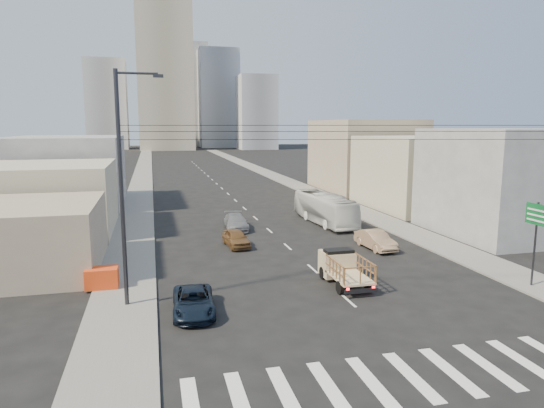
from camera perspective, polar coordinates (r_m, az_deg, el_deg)
name	(u,v)px	position (r m, az deg, el deg)	size (l,w,h in m)	color
ground	(364,314)	(25.13, 10.78, -12.65)	(420.00, 420.00, 0.00)	black
sidewalk_left	(142,176)	(91.59, -15.00, 3.17)	(3.50, 180.00, 0.12)	slate
sidewalk_right	(268,173)	(94.11, -0.52, 3.64)	(3.50, 180.00, 0.12)	slate
crosswalk	(431,374)	(20.36, 18.25, -18.43)	(18.59, 3.80, 0.01)	silver
lane_dashes	(219,186)	(75.35, -6.23, 2.13)	(0.15, 104.00, 0.01)	silver
flatbed_pickup	(344,266)	(29.09, 8.45, -7.24)	(1.95, 4.41, 1.90)	beige
navy_pickup	(193,302)	(24.93, -9.22, -11.28)	(2.02, 4.38, 1.22)	black
city_bus	(325,209)	(46.49, 6.22, -0.54)	(2.39, 10.22, 2.85)	silver
sedan_brown	(236,238)	(37.67, -4.25, -4.04)	(1.54, 3.84, 1.31)	brown
sedan_tan	(375,240)	(37.66, 12.08, -4.15)	(1.48, 4.25, 1.40)	#9D7B5C
sedan_grey	(236,222)	(43.71, -4.27, -2.13)	(1.93, 4.74, 1.37)	slate
green_sign	(536,224)	(31.44, 28.64, -2.08)	(0.18, 1.60, 5.00)	#2D2D33
streetlamp_left	(123,183)	(25.31, -17.10, 2.34)	(2.36, 0.25, 12.00)	#2D2D33
overhead_wires	(357,132)	(24.71, 9.95, 8.33)	(23.01, 5.02, 0.72)	black
crate_stack	(102,278)	(29.65, -19.38, -8.18)	(1.80, 1.20, 1.14)	#EB4216
bldg_right_near	(502,182)	(45.76, 25.46, 2.34)	(10.00, 12.00, 9.00)	gray
bldg_right_mid	(420,172)	(57.51, 16.99, 3.58)	(11.00, 14.00, 8.00)	#B5AF92
bldg_right_far	(364,155)	(71.80, 10.82, 5.68)	(12.00, 16.00, 10.00)	tan
bldg_left_near	(26,238)	(34.81, -27.00, -3.54)	(9.00, 10.00, 4.40)	tan
bldg_left_mid	(46,198)	(46.44, -25.01, 0.59)	(11.00, 12.00, 6.00)	#B5AF92
bldg_left_far	(68,171)	(61.09, -22.90, 3.56)	(12.00, 16.00, 8.00)	gray
high_rise_tower	(165,69)	(192.32, -12.52, 15.25)	(20.00, 20.00, 60.00)	tan
midrise_ne	(218,99)	(208.27, -6.34, 12.17)	(16.00, 16.00, 40.00)	gray
midrise_nw	(107,105)	(201.89, -18.83, 10.98)	(15.00, 15.00, 34.00)	gray
midrise_back	(187,96)	(222.04, -10.02, 12.42)	(18.00, 18.00, 44.00)	gray
midrise_east	(256,113)	(190.41, -1.84, 10.69)	(14.00, 14.00, 28.00)	gray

